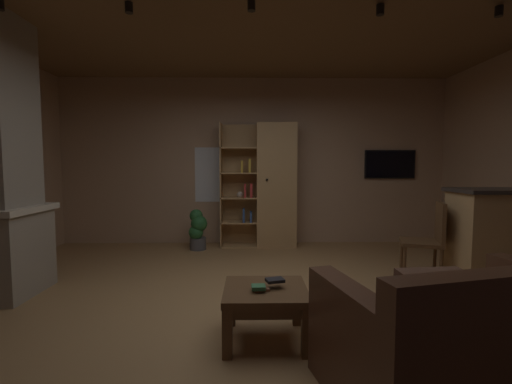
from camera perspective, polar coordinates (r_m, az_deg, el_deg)
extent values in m
cube|color=#A37A4C|center=(3.44, 0.12, -18.41)|extent=(6.46, 5.47, 0.02)
cube|color=tan|center=(5.94, -0.39, 4.99)|extent=(6.58, 0.06, 2.78)
cube|color=white|center=(5.94, -6.34, 2.83)|extent=(0.76, 0.01, 0.92)
cube|color=tan|center=(5.69, 3.31, 1.10)|extent=(0.64, 0.38, 2.00)
cube|color=tan|center=(5.85, -2.81, 1.19)|extent=(0.59, 0.02, 2.00)
cube|color=tan|center=(5.69, -5.72, 1.08)|extent=(0.02, 0.38, 2.00)
sphere|color=black|center=(5.47, 1.81, 2.02)|extent=(0.04, 0.04, 0.04)
cube|color=tan|center=(5.81, -2.83, -8.70)|extent=(0.59, 0.38, 0.02)
cube|color=tan|center=(5.74, -2.84, -4.90)|extent=(0.59, 0.38, 0.02)
cube|color=tan|center=(5.69, -2.86, -0.92)|extent=(0.59, 0.38, 0.02)
cube|color=tan|center=(5.66, -2.87, 3.11)|extent=(0.59, 0.38, 0.02)
cube|color=tan|center=(5.67, -2.89, 7.16)|extent=(0.59, 0.38, 0.02)
cube|color=#B22D2D|center=(5.62, -1.79, 0.24)|extent=(0.03, 0.23, 0.22)
cube|color=#2D4C8C|center=(5.66, -0.84, -4.08)|extent=(0.03, 0.23, 0.16)
cube|color=#B22D2D|center=(5.62, -0.79, 0.26)|extent=(0.04, 0.23, 0.22)
cube|color=gold|center=(5.61, -2.30, 4.16)|extent=(0.03, 0.23, 0.19)
cube|color=#2D4C8C|center=(5.66, -2.02, -3.82)|extent=(0.03, 0.23, 0.21)
cube|color=gold|center=(5.60, -1.04, 4.32)|extent=(0.04, 0.23, 0.22)
sphere|color=beige|center=(5.68, -2.63, -0.42)|extent=(0.10, 0.10, 0.10)
cube|color=#4C2D1E|center=(2.55, 30.62, -22.14)|extent=(1.71, 1.21, 0.42)
cube|color=#4C2D1E|center=(2.10, 15.70, -23.78)|extent=(0.35, 0.89, 0.67)
cube|color=brown|center=(2.30, 26.66, -15.48)|extent=(0.39, 0.18, 0.34)
cube|color=#AD3D2D|center=(2.34, 34.96, -16.18)|extent=(0.45, 0.36, 0.45)
cube|color=olive|center=(2.30, 33.12, -15.95)|extent=(0.49, 0.31, 0.36)
cube|color=#AD3D2D|center=(2.12, 26.09, -17.87)|extent=(0.51, 0.33, 0.37)
cube|color=brown|center=(2.73, 1.56, -15.93)|extent=(0.63, 0.58, 0.05)
cube|color=brown|center=(2.75, 1.56, -17.20)|extent=(0.56, 0.52, 0.08)
cube|color=brown|center=(2.58, -4.72, -22.04)|extent=(0.07, 0.07, 0.35)
cube|color=brown|center=(2.60, 8.28, -21.80)|extent=(0.07, 0.07, 0.35)
cube|color=brown|center=(3.04, -4.08, -17.84)|extent=(0.07, 0.07, 0.35)
cube|color=brown|center=(3.06, 6.70, -17.71)|extent=(0.07, 0.07, 0.35)
cube|color=brown|center=(2.68, 0.77, -15.53)|extent=(0.14, 0.14, 0.02)
cube|color=#387247|center=(2.64, 0.37, -15.32)|extent=(0.11, 0.09, 0.03)
cube|color=black|center=(2.71, 3.12, -14.22)|extent=(0.15, 0.13, 0.02)
cube|color=brown|center=(4.36, 25.36, -7.48)|extent=(0.53, 0.53, 0.04)
cube|color=brown|center=(4.35, 27.95, -4.39)|extent=(0.16, 0.39, 0.44)
cylinder|color=brown|center=(4.56, 22.68, -9.84)|extent=(0.04, 0.04, 0.46)
cylinder|color=brown|center=(4.22, 23.13, -11.02)|extent=(0.04, 0.04, 0.46)
cylinder|color=brown|center=(4.61, 27.21, -9.84)|extent=(0.04, 0.04, 0.46)
cylinder|color=brown|center=(4.27, 28.04, -11.00)|extent=(0.04, 0.04, 0.46)
cylinder|color=#4C4C51|center=(5.62, -9.48, -8.32)|extent=(0.25, 0.25, 0.19)
sphere|color=#235B2D|center=(5.55, -9.80, -6.53)|extent=(0.23, 0.23, 0.23)
sphere|color=#235B2D|center=(5.52, -9.31, -5.13)|extent=(0.26, 0.26, 0.26)
sphere|color=#235B2D|center=(5.54, -9.77, -3.84)|extent=(0.20, 0.20, 0.20)
cube|color=black|center=(6.34, 21.04, 4.25)|extent=(0.85, 0.05, 0.48)
cube|color=black|center=(6.32, 21.13, 4.25)|extent=(0.81, 0.01, 0.44)
cylinder|color=black|center=(4.06, -36.41, 23.48)|extent=(0.07, 0.07, 0.09)
cylinder|color=black|center=(3.64, -20.08, 26.47)|extent=(0.07, 0.07, 0.09)
cylinder|color=black|center=(3.43, -0.75, 28.21)|extent=(0.07, 0.07, 0.09)
cylinder|color=black|center=(3.67, 19.68, 26.28)|extent=(0.07, 0.07, 0.09)
cylinder|color=black|center=(4.15, 34.96, 23.08)|extent=(0.07, 0.07, 0.09)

